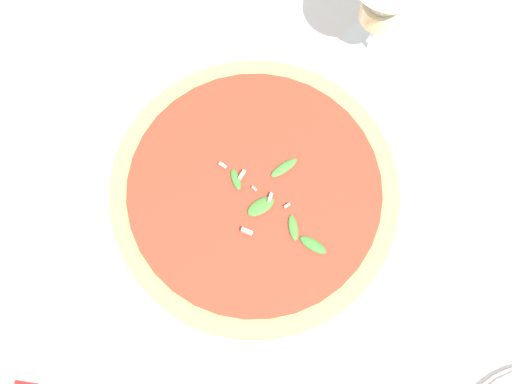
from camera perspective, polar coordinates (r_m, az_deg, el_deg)
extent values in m
plane|color=silver|center=(0.87, -0.76, -1.72)|extent=(6.00, 6.00, 0.00)
cylinder|color=silver|center=(0.87, 0.00, -0.46)|extent=(0.37, 0.37, 0.01)
cylinder|color=tan|center=(0.86, 0.00, -0.17)|extent=(0.35, 0.35, 0.02)
cylinder|color=#B73823|center=(0.85, 0.00, 0.06)|extent=(0.30, 0.30, 0.01)
ellipsoid|color=#3C8633|center=(0.85, -1.62, 1.01)|extent=(0.03, 0.03, 0.01)
ellipsoid|color=#478232|center=(0.83, 3.06, -2.76)|extent=(0.03, 0.03, 0.01)
ellipsoid|color=#447E32|center=(0.84, 0.38, -1.17)|extent=(0.03, 0.04, 0.01)
ellipsoid|color=#478335|center=(0.85, 2.25, 1.94)|extent=(0.03, 0.04, 0.01)
ellipsoid|color=#3F8032|center=(0.83, 4.59, -4.25)|extent=(0.04, 0.02, 0.01)
cube|color=beige|center=(0.84, -0.23, 0.30)|extent=(0.01, 0.00, 0.00)
cube|color=beige|center=(0.84, 1.15, -0.44)|extent=(0.01, 0.01, 0.01)
cube|color=beige|center=(0.82, -0.73, -3.19)|extent=(0.01, 0.01, 0.01)
cube|color=beige|center=(0.84, -1.13, 1.37)|extent=(0.00, 0.01, 0.01)
cube|color=beige|center=(0.85, -2.69, 2.14)|extent=(0.01, 0.00, 0.01)
cube|color=beige|center=(0.83, 2.50, -1.10)|extent=(0.01, 0.01, 0.00)
cylinder|color=white|center=(0.97, 9.03, 11.30)|extent=(0.08, 0.08, 0.00)
cylinder|color=white|center=(0.93, 9.39, 12.41)|extent=(0.01, 0.01, 0.07)
cylinder|color=beige|center=(0.89, 9.97, 14.16)|extent=(0.05, 0.05, 0.03)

